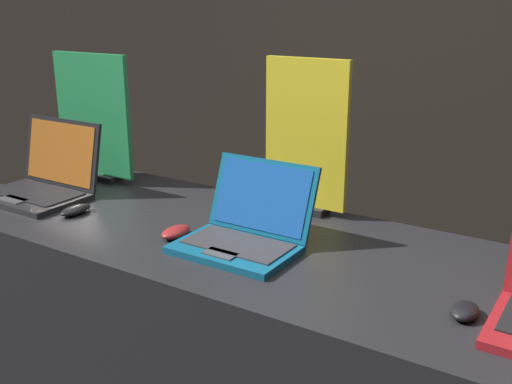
% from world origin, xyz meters
% --- Properties ---
extents(wall_back, '(8.00, 0.05, 2.80)m').
position_xyz_m(wall_back, '(0.00, 2.21, 1.40)').
color(wall_back, black).
rests_on(wall_back, ground_plane).
extents(display_counter, '(2.21, 0.74, 0.93)m').
position_xyz_m(display_counter, '(0.00, 0.37, 0.47)').
color(display_counter, black).
rests_on(display_counter, ground_plane).
extents(laptop_front, '(0.38, 0.31, 0.27)m').
position_xyz_m(laptop_front, '(-0.87, 0.32, 1.00)').
color(laptop_front, black).
rests_on(laptop_front, display_counter).
extents(mouse_front, '(0.06, 0.12, 0.03)m').
position_xyz_m(mouse_front, '(-0.62, 0.24, 0.95)').
color(mouse_front, black).
rests_on(mouse_front, display_counter).
extents(promo_stand_front, '(0.38, 0.07, 0.49)m').
position_xyz_m(promo_stand_front, '(-0.87, 0.58, 1.17)').
color(promo_stand_front, black).
rests_on(promo_stand_front, display_counter).
extents(laptop_middle, '(0.34, 0.31, 0.23)m').
position_xyz_m(laptop_middle, '(0.01, 0.31, 0.99)').
color(laptop_middle, '#0F5170').
rests_on(laptop_middle, display_counter).
extents(mouse_middle, '(0.06, 0.11, 0.03)m').
position_xyz_m(mouse_middle, '(-0.21, 0.26, 0.95)').
color(mouse_middle, maroon).
rests_on(mouse_middle, display_counter).
extents(promo_stand_middle, '(0.29, 0.07, 0.51)m').
position_xyz_m(promo_stand_middle, '(0.01, 0.67, 1.18)').
color(promo_stand_middle, black).
rests_on(promo_stand_middle, display_counter).
extents(mouse_back, '(0.06, 0.09, 0.03)m').
position_xyz_m(mouse_back, '(0.65, 0.24, 0.95)').
color(mouse_back, black).
rests_on(mouse_back, display_counter).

